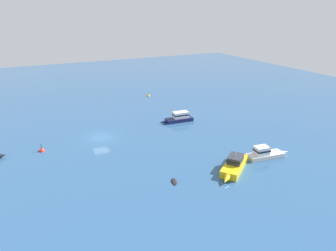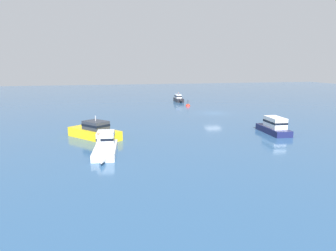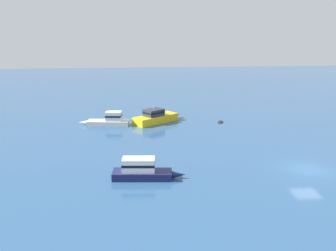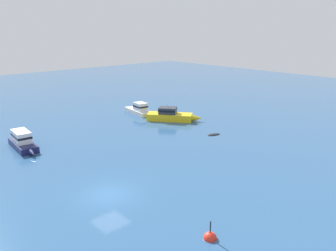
# 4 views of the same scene
# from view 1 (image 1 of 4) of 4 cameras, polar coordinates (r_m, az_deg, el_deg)

# --- Properties ---
(ground_plane) EXTENTS (160.00, 160.00, 0.00)m
(ground_plane) POSITION_cam_1_polar(r_m,az_deg,el_deg) (53.32, -12.49, -2.14)
(ground_plane) COLOR #2D5684
(cabin_cruiser) EXTENTS (6.09, 7.22, 2.47)m
(cabin_cruiser) POSITION_cam_1_polar(r_m,az_deg,el_deg) (42.52, 12.17, -7.21)
(cabin_cruiser) COLOR yellow
(cabin_cruiser) RESTS_ON ground
(cabin_cruiser_1) EXTENTS (2.29, 6.65, 1.90)m
(cabin_cruiser_1) POSITION_cam_1_polar(r_m,az_deg,el_deg) (59.11, 2.07, 1.49)
(cabin_cruiser_1) COLOR #191E4C
(cabin_cruiser_1) RESTS_ON ground
(skiff) EXTENTS (1.97, 1.27, 0.31)m
(skiff) POSITION_cam_1_polar(r_m,az_deg,el_deg) (39.27, 1.15, -10.44)
(skiff) COLOR black
(skiff) RESTS_ON ground
(powerboat) EXTENTS (2.56, 6.89, 1.95)m
(powerboat) POSITION_cam_1_polar(r_m,az_deg,el_deg) (47.08, 17.55, -4.94)
(powerboat) COLOR silver
(powerboat) RESTS_ON ground
(channel_buoy) EXTENTS (0.88, 0.88, 1.66)m
(channel_buoy) POSITION_cam_1_polar(r_m,az_deg,el_deg) (50.90, -22.37, -4.43)
(channel_buoy) COLOR red
(channel_buoy) RESTS_ON ground
(mooring_buoy) EXTENTS (0.83, 0.83, 1.23)m
(mooring_buoy) POSITION_cam_1_polar(r_m,az_deg,el_deg) (77.00, -3.69, 5.49)
(mooring_buoy) COLOR orange
(mooring_buoy) RESTS_ON ground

